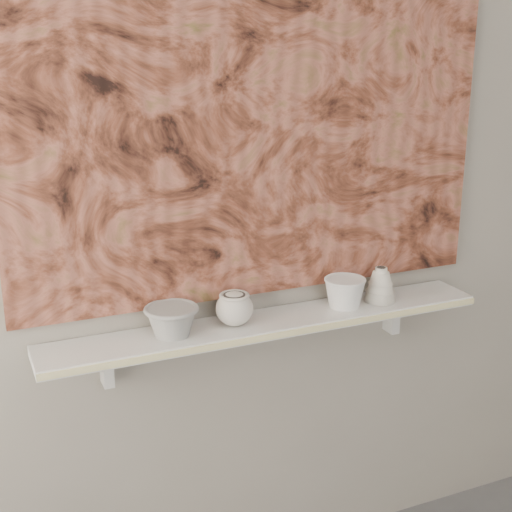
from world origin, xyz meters
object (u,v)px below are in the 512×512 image
bell_vessel (380,284)px  painting (259,113)px  bowl_grey (172,320)px  cup_cream (234,309)px  shelf (270,323)px  bowl_white (345,292)px

bell_vessel → painting: bearing=168.4°
bowl_grey → cup_cream: (0.19, 0.00, 0.01)m
shelf → bell_vessel: (0.39, 0.00, 0.07)m
painting → bowl_grey: size_ratio=9.55×
painting → bowl_white: size_ratio=11.32×
shelf → cup_cream: cup_cream is taller
painting → bowl_grey: bearing=-165.4°
cup_cream → shelf: bearing=0.0°
shelf → cup_cream: size_ratio=12.52×
bowl_grey → bowl_white: bowl_white is taller
cup_cream → bowl_white: bearing=0.0°
shelf → painting: (0.00, 0.08, 0.62)m
bowl_white → shelf: bearing=180.0°
bell_vessel → bowl_white: bell_vessel is taller
painting → cup_cream: painting is taller
shelf → painting: 0.63m
cup_cream → bowl_white: 0.38m
cup_cream → bowl_white: size_ratio=0.84×
painting → cup_cream: bearing=-145.1°
painting → bell_vessel: painting is taller
bowl_grey → bell_vessel: bearing=0.0°
painting → bell_vessel: bearing=-11.6°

